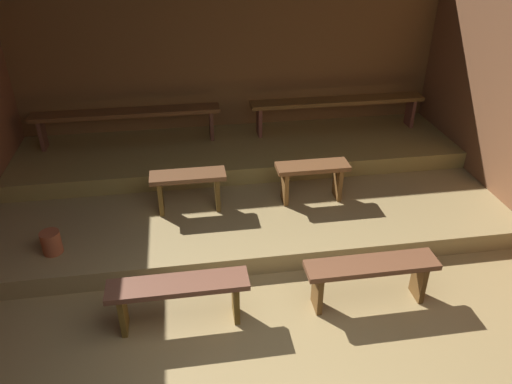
% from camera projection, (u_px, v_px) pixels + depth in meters
% --- Properties ---
extents(ground, '(6.80, 5.37, 0.08)m').
position_uv_depth(ground, '(256.00, 237.00, 5.82)').
color(ground, '#987E4E').
extents(wall_back, '(6.80, 0.06, 2.79)m').
position_uv_depth(wall_back, '(230.00, 61.00, 7.07)').
color(wall_back, brown).
rests_on(wall_back, ground).
extents(platform_lower, '(6.00, 3.01, 0.22)m').
position_uv_depth(platform_lower, '(246.00, 193.00, 6.41)').
color(platform_lower, '#988050').
rests_on(platform_lower, ground).
extents(platform_middle, '(6.00, 1.48, 0.22)m').
position_uv_depth(platform_middle, '(238.00, 152.00, 6.95)').
color(platform_middle, '#9A8544').
rests_on(platform_middle, platform_lower).
extents(bench_floor_left, '(1.25, 0.29, 0.48)m').
position_uv_depth(bench_floor_left, '(179.00, 292.00, 4.40)').
color(bench_floor_left, brown).
rests_on(bench_floor_left, ground).
extents(bench_floor_right, '(1.25, 0.29, 0.48)m').
position_uv_depth(bench_floor_right, '(371.00, 272.00, 4.64)').
color(bench_floor_right, brown).
rests_on(bench_floor_right, ground).
extents(bench_lower_left, '(0.86, 0.29, 0.48)m').
position_uv_depth(bench_lower_left, '(188.00, 183.00, 5.69)').
color(bench_lower_left, brown).
rests_on(bench_lower_left, platform_lower).
extents(bench_lower_right, '(0.86, 0.29, 0.48)m').
position_uv_depth(bench_lower_right, '(312.00, 174.00, 5.88)').
color(bench_lower_right, brown).
rests_on(bench_lower_right, platform_lower).
extents(bench_middle_left, '(2.52, 0.29, 0.48)m').
position_uv_depth(bench_middle_left, '(127.00, 116.00, 6.75)').
color(bench_middle_left, brown).
rests_on(bench_middle_left, platform_middle).
extents(bench_middle_right, '(2.52, 0.29, 0.48)m').
position_uv_depth(bench_middle_right, '(337.00, 104.00, 7.15)').
color(bench_middle_right, brown).
rests_on(bench_middle_right, platform_middle).
extents(pail_lower, '(0.20, 0.20, 0.24)m').
position_uv_depth(pail_lower, '(51.00, 242.00, 5.08)').
color(pail_lower, '#9E4C2D').
rests_on(pail_lower, platform_lower).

